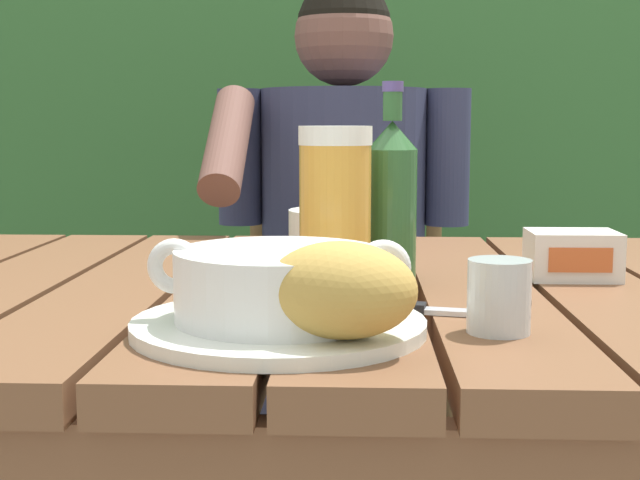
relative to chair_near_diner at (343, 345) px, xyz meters
name	(u,v)px	position (x,y,z in m)	size (l,w,h in m)	color
dining_table	(355,368)	(0.03, -0.85, 0.19)	(1.23, 0.83, 0.77)	brown
hedge_backdrop	(314,113)	(-0.11, 0.86, 0.51)	(3.68, 0.89, 2.20)	#32612F
chair_near_diner	(343,345)	(0.00, 0.00, 0.00)	(0.45, 0.47, 0.94)	brown
person_eating	(340,244)	(0.00, -0.20, 0.25)	(0.48, 0.47, 1.22)	#313553
serving_plate	(276,326)	(-0.04, -1.11, 0.30)	(0.26, 0.26, 0.01)	white
soup_bowl	(276,283)	(-0.04, -1.11, 0.34)	(0.23, 0.18, 0.07)	white
bread_roll	(338,290)	(0.01, -1.17, 0.35)	(0.14, 0.12, 0.08)	gold
beer_glass	(333,208)	(0.00, -0.90, 0.39)	(0.08, 0.08, 0.18)	gold
beer_bottle	(390,198)	(0.07, -0.85, 0.40)	(0.06, 0.06, 0.23)	#2F5F30
water_glass_small	(497,296)	(0.15, -1.10, 0.33)	(0.06, 0.06, 0.07)	silver
butter_tub	(570,255)	(0.29, -0.82, 0.33)	(0.10, 0.08, 0.06)	white
table_knife	(420,309)	(0.09, -1.02, 0.30)	(0.15, 0.05, 0.01)	silver
diner_bowl	(338,228)	(0.00, -0.55, 0.32)	(0.15, 0.15, 0.05)	white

